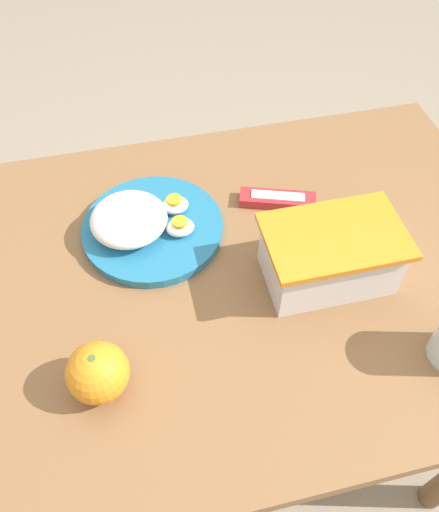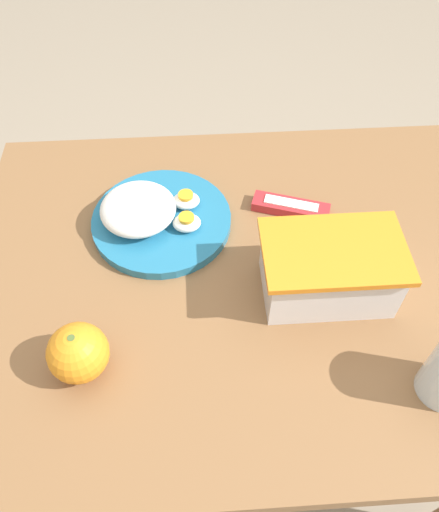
{
  "view_description": "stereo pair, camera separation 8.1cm",
  "coord_description": "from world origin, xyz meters",
  "px_view_note": "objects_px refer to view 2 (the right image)",
  "views": [
    {
      "loc": [
        0.17,
        0.48,
        1.39
      ],
      "look_at": [
        0.06,
        -0.01,
        0.75
      ],
      "focal_mm": 35.0,
      "sensor_mm": 36.0,
      "label": 1
    },
    {
      "loc": [
        0.09,
        0.49,
        1.39
      ],
      "look_at": [
        0.06,
        -0.01,
        0.75
      ],
      "focal_mm": 35.0,
      "sensor_mm": 36.0,
      "label": 2
    }
  ],
  "objects_px": {
    "food_container": "(329,273)",
    "candy_bar": "(291,207)",
    "rice_plate": "(153,215)",
    "orange_fruit": "(78,353)"
  },
  "relations": [
    {
      "from": "rice_plate",
      "to": "candy_bar",
      "type": "relative_size",
      "value": 1.71
    },
    {
      "from": "rice_plate",
      "to": "candy_bar",
      "type": "bearing_deg",
      "value": -175.8
    },
    {
      "from": "rice_plate",
      "to": "candy_bar",
      "type": "height_order",
      "value": "rice_plate"
    },
    {
      "from": "orange_fruit",
      "to": "candy_bar",
      "type": "bearing_deg",
      "value": -140.06
    },
    {
      "from": "candy_bar",
      "to": "rice_plate",
      "type": "bearing_deg",
      "value": 4.2
    },
    {
      "from": "orange_fruit",
      "to": "candy_bar",
      "type": "height_order",
      "value": "orange_fruit"
    },
    {
      "from": "food_container",
      "to": "candy_bar",
      "type": "height_order",
      "value": "food_container"
    },
    {
      "from": "food_container",
      "to": "rice_plate",
      "type": "bearing_deg",
      "value": -29.94
    },
    {
      "from": "orange_fruit",
      "to": "candy_bar",
      "type": "xyz_separation_m",
      "value": [
        -0.34,
        -0.29,
        -0.03
      ]
    },
    {
      "from": "food_container",
      "to": "rice_plate",
      "type": "relative_size",
      "value": 0.86
    }
  ]
}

